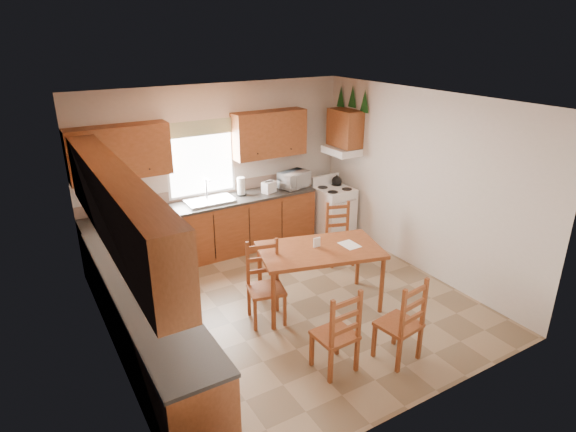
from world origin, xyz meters
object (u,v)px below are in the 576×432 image
chair_near_left (335,330)px  chair_far_right (340,235)px  dining_table (319,277)px  stove (334,212)px  microwave (294,180)px  chair_near_right (399,319)px  chair_far_left (266,284)px

chair_near_left → chair_far_right: size_ratio=1.04×
dining_table → stove: bearing=64.8°
chair_near_left → stove: bearing=-128.0°
dining_table → chair_far_right: 1.32m
microwave → stove: bearing=-39.0°
stove → dining_table: (-1.55, -1.81, -0.01)m
stove → chair_far_right: 1.10m
chair_near_right → chair_far_right: 2.41m
microwave → chair_far_left: microwave is taller
chair_near_left → chair_far_right: (1.58, 2.03, -0.02)m
stove → chair_near_right: size_ratio=0.84×
microwave → dining_table: size_ratio=0.30×
dining_table → chair_far_left: 0.79m
dining_table → chair_near_right: 1.38m
dining_table → microwave: bearing=82.2°
chair_near_right → chair_far_right: (0.87, 2.24, -0.03)m
stove → dining_table: 2.38m
stove → chair_far_right: chair_far_right is taller
stove → chair_near_left: chair_near_left is taller
dining_table → chair_near_right: size_ratio=1.54×
chair_far_right → dining_table: bearing=-120.3°
chair_near_right → chair_far_right: chair_near_right is taller
chair_near_right → chair_far_left: 1.67m
microwave → chair_near_left: (-1.50, -3.27, -0.56)m
microwave → chair_near_left: bearing=-128.3°
stove → chair_near_right: 3.49m
chair_near_right → stove: bearing=-122.6°
chair_near_right → chair_far_right: bearing=-119.6°
microwave → chair_near_right: size_ratio=0.46×
dining_table → chair_far_right: size_ratio=1.63×
microwave → chair_far_right: size_ratio=0.48×
chair_far_left → chair_far_right: chair_far_left is taller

